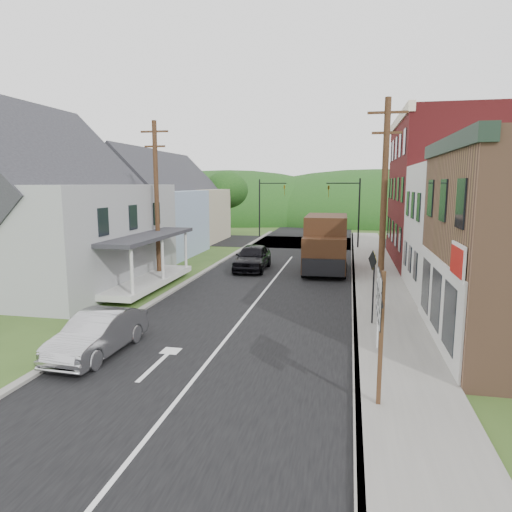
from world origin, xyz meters
The scene contains 24 objects.
ground centered at (0.00, 0.00, 0.00)m, with size 120.00×120.00×0.00m, color #2D4719.
road centered at (0.00, 10.00, 0.00)m, with size 9.00×90.00×0.02m, color black.
cross_road centered at (0.00, 27.00, 0.00)m, with size 60.00×9.00×0.02m, color black.
sidewalk_right centered at (5.90, 8.00, 0.07)m, with size 2.80×55.00×0.15m, color slate.
curb_right centered at (4.55, 8.00, 0.07)m, with size 0.20×55.00×0.15m, color slate.
curb_left centered at (-4.65, 8.00, 0.06)m, with size 0.30×55.00×0.12m, color slate.
storefront_white centered at (11.30, 7.50, 3.25)m, with size 8.00×7.00×6.50m, color silver.
storefront_red centered at (11.30, 17.00, 5.00)m, with size 8.00×12.00×10.00m, color maroon.
house_gray centered at (-12.00, 6.00, 4.23)m, with size 10.20×12.24×8.35m.
house_blue centered at (-11.00, 17.00, 3.69)m, with size 7.14×8.16×7.28m.
house_cream centered at (-11.50, 26.00, 3.69)m, with size 7.14×8.16×7.28m.
utility_pole_right centered at (5.60, 3.50, 4.66)m, with size 1.60×0.26×9.00m.
utility_pole_left centered at (-6.50, 8.00, 4.66)m, with size 1.60×0.26×9.00m.
traffic_signal_right centered at (4.30, 23.50, 3.76)m, with size 2.87×0.20×6.00m.
traffic_signal_left centered at (-4.30, 30.50, 3.76)m, with size 2.87×0.20×6.00m.
tree_left_b centered at (-17.00, 12.00, 4.88)m, with size 4.80×4.80×6.94m.
tree_left_c centered at (-19.00, 20.00, 5.94)m, with size 5.80×5.80×8.41m.
tree_left_d centered at (-9.00, 32.00, 4.88)m, with size 4.80×4.80×6.94m.
forested_ridge centered at (0.00, 55.00, 0.00)m, with size 90.00×30.00×16.00m, color #103710.
silver_sedan centered at (-3.71, -3.34, 0.70)m, with size 1.47×4.22×1.39m, color #A7A7AC.
dark_sedan centered at (-1.85, 12.17, 0.82)m, with size 1.95×4.84×1.65m, color black.
delivery_van centered at (2.80, 12.69, 1.80)m, with size 2.72×6.39×3.55m.
route_sign_cluster centered at (5.01, -5.27, 2.32)m, with size 0.17×1.92×3.35m.
warning_sign centered at (5.18, 1.53, 1.99)m, with size 0.30×0.75×2.89m.
Camera 1 is at (4.21, -16.28, 5.55)m, focal length 32.00 mm.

